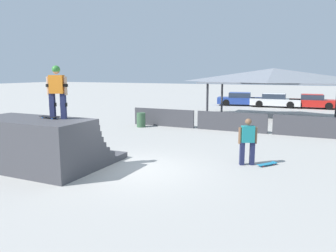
% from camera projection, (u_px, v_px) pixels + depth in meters
% --- Properties ---
extents(ground_plane, '(160.00, 160.00, 0.00)m').
position_uv_depth(ground_plane, '(133.00, 170.00, 10.99)').
color(ground_plane, '#A3A09B').
extents(quarter_pipe_ramp, '(4.08, 3.58, 1.72)m').
position_uv_depth(quarter_pipe_ramp, '(40.00, 145.00, 11.19)').
color(quarter_pipe_ramp, '#424247').
rests_on(quarter_pipe_ramp, ground).
extents(skater_on_deck, '(0.74, 0.42, 1.73)m').
position_uv_depth(skater_on_deck, '(57.00, 88.00, 10.57)').
color(skater_on_deck, '#1E2347').
rests_on(skater_on_deck, quarter_pipe_ramp).
extents(skateboard_on_deck, '(0.81, 0.30, 0.09)m').
position_uv_depth(skateboard_on_deck, '(50.00, 117.00, 10.80)').
color(skateboard_on_deck, blue).
rests_on(skateboard_on_deck, quarter_pipe_ramp).
extents(bystander_walking, '(0.64, 0.39, 1.65)m').
position_uv_depth(bystander_walking, '(248.00, 139.00, 11.43)').
color(bystander_walking, '#1E2347').
rests_on(bystander_walking, ground).
extents(skateboard_on_ground, '(0.64, 0.75, 0.09)m').
position_uv_depth(skateboard_on_ground, '(268.00, 164.00, 11.48)').
color(skateboard_on_ground, red).
rests_on(skateboard_on_ground, ground).
extents(barrier_fence, '(12.25, 0.12, 1.05)m').
position_uv_depth(barrier_fence, '(231.00, 122.00, 18.13)').
color(barrier_fence, '#3D3D42').
rests_on(barrier_fence, ground).
extents(pavilion_shelter, '(9.98, 4.61, 3.53)m').
position_uv_depth(pavilion_shelter, '(273.00, 76.00, 23.26)').
color(pavilion_shelter, '#2D2D33').
rests_on(pavilion_shelter, ground).
extents(trash_bin, '(0.52, 0.52, 0.85)m').
position_uv_depth(trash_bin, '(141.00, 120.00, 19.55)').
color(trash_bin, '#385B3D').
rests_on(trash_bin, ground).
extents(parked_car_blue, '(4.73, 2.50, 1.27)m').
position_uv_depth(parked_car_blue, '(241.00, 99.00, 32.30)').
color(parked_car_blue, navy).
rests_on(parked_car_blue, ground).
extents(parked_car_white, '(4.56, 1.90, 1.27)m').
position_uv_depth(parked_car_white, '(275.00, 101.00, 30.78)').
color(parked_car_white, silver).
rests_on(parked_car_white, ground).
extents(parked_car_red, '(4.19, 1.94, 1.27)m').
position_uv_depth(parked_car_red, '(313.00, 102.00, 29.70)').
color(parked_car_red, red).
rests_on(parked_car_red, ground).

